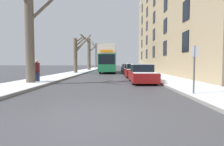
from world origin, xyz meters
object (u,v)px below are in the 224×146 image
Objects in this scene: parked_car_2 at (130,69)px; bare_tree_left_2 at (89,53)px; parked_car_3 at (127,68)px; pedestrian_left_sidewalk at (37,70)px; parked_car_1 at (134,71)px; street_sign_post at (194,68)px; bare_tree_left_0 at (29,25)px; double_decker_bus at (108,58)px; parked_car_0 at (142,74)px; parked_car_4 at (125,68)px; bare_tree_left_3 at (96,54)px; bare_tree_left_1 at (77,53)px.

bare_tree_left_2 is at bearing 119.21° from parked_car_2.
pedestrian_left_sidewalk reaches higher than parked_car_3.
street_sign_post reaches higher than parked_car_1.
bare_tree_left_0 is at bearing -113.17° from parked_car_3.
parked_car_0 is at bearing -78.32° from double_decker_bus.
parked_car_4 is 28.86m from street_sign_post.
double_decker_bus reaches higher than street_sign_post.
bare_tree_left_3 is (0.01, 13.26, 0.48)m from bare_tree_left_2.
double_decker_bus is 16.02m from parked_car_0.
bare_tree_left_2 is at bearing 106.69° from street_sign_post.
bare_tree_left_1 reaches higher than street_sign_post.
parked_car_4 is (7.95, 24.44, -3.48)m from bare_tree_left_0.
bare_tree_left_2 is 4.61× the size of pedestrian_left_sidewalk.
parked_car_1 reaches higher than parked_car_3.
parked_car_1 reaches higher than parked_car_2.
bare_tree_left_2 is at bearing 90.01° from bare_tree_left_0.
street_sign_post is (1.38, -28.82, 0.64)m from parked_car_4.
parked_car_3 is 19.50m from pedestrian_left_sidewalk.
double_decker_bus is 2.39× the size of parked_car_3.
pedestrian_left_sidewalk is (-7.79, -23.73, 0.31)m from parked_car_4.
bare_tree_left_0 reaches higher than parked_car_2.
bare_tree_left_2 is at bearing 91.21° from bare_tree_left_1.
bare_tree_left_3 is 39.47m from pedestrian_left_sidewalk.
bare_tree_left_3 is 23.17m from parked_car_3.
double_decker_bus reaches higher than parked_car_0.
parked_car_1 is (7.67, -6.35, -2.27)m from bare_tree_left_1.
street_sign_post is at bearing -76.64° from parked_car_0.
street_sign_post is (4.60, -21.42, -1.14)m from double_decker_bus.
pedestrian_left_sidewalk is at bearing -113.55° from parked_car_3.
parked_car_0 is 5.58m from parked_car_1.
parked_car_3 is (7.67, 5.21, -2.30)m from bare_tree_left_1.
bare_tree_left_0 is 13.42m from bare_tree_left_1.
parked_car_3 is (-0.00, 17.14, 0.00)m from parked_car_0.
parked_car_2 is 1.00× the size of parked_car_3.
bare_tree_left_0 is 1.08× the size of bare_tree_left_2.
parked_car_4 is (-0.00, 11.90, -0.01)m from parked_car_2.
parked_car_3 is (7.95, 18.58, -3.46)m from bare_tree_left_0.
parked_car_1 is (7.96, -19.75, -3.14)m from bare_tree_left_2.
bare_tree_left_1 is 0.68× the size of bare_tree_left_3.
bare_tree_left_2 is 0.97× the size of bare_tree_left_3.
parked_car_1 is at bearing -90.00° from parked_car_4.
bare_tree_left_0 is 3.93× the size of street_sign_post.
double_decker_bus is (4.45, 3.66, -0.53)m from bare_tree_left_1.
double_decker_bus reaches higher than parked_car_3.
bare_tree_left_3 reaches higher than parked_car_1.
parked_car_0 is 23.00m from parked_car_4.
bare_tree_left_0 is 1.05× the size of bare_tree_left_3.
street_sign_post is (9.33, -44.42, -3.01)m from bare_tree_left_3.
parked_car_2 reaches higher than parked_car_4.
bare_tree_left_2 is (-0.28, 13.40, 0.86)m from bare_tree_left_1.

